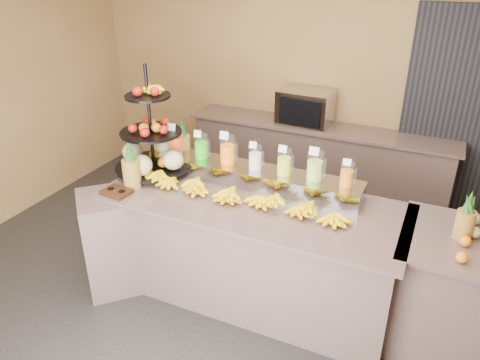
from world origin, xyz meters
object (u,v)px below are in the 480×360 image
Objects in this scene: oven_warmer at (306,107)px; pitcher_tray at (255,176)px; banana_heap at (233,190)px; fruit_stand at (157,147)px; condiment_caddy at (117,192)px.

pitcher_tray is at bearing -84.82° from oven_warmer.
banana_heap is 1.97× the size of fruit_stand.
pitcher_tray is at bearing 33.71° from condiment_caddy.
pitcher_tray is at bearing 78.20° from banana_heap.
banana_heap is at bearing -101.80° from pitcher_tray.
pitcher_tray is 3.10× the size of oven_warmer.
oven_warmer is (-0.02, 1.98, 0.13)m from banana_heap.
pitcher_tray is at bearing 0.89° from fruit_stand.
oven_warmer reaches higher than banana_heap.
fruit_stand is 1.99m from oven_warmer.
condiment_caddy is 0.38× the size of oven_warmer.
banana_heap is 0.86m from fruit_stand.
pitcher_tray is 0.95× the size of banana_heap.
condiment_caddy is 2.49m from oven_warmer.
pitcher_tray is 0.92m from fruit_stand.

